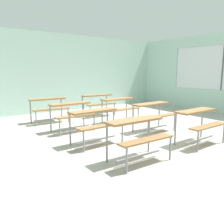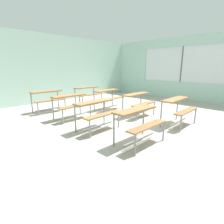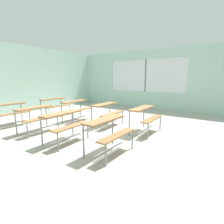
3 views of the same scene
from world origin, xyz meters
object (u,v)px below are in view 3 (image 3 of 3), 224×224
Objects in this scene: desk_bench_r0c1 at (145,114)px; desk_bench_r3c1 at (55,103)px; desk_bench_r0c0 at (109,128)px; desk_bench_r2c0 at (37,113)px; desk_bench_r1c0 at (65,120)px; desk_bench_r2c1 at (76,106)px; desk_bench_r3c0 at (10,109)px; desk_bench_r1c1 at (107,109)px.

desk_bench_r0c1 and desk_bench_r3c1 have the same top height.
desk_bench_r0c0 is at bearing -111.51° from desk_bench_r3c1.
desk_bench_r2c0 is at bearing 122.39° from desk_bench_r0c1.
desk_bench_r2c0 is (0.09, 1.32, 0.00)m from desk_bench_r1c0.
desk_bench_r1c0 is at bearing 143.13° from desk_bench_r0c1.
desk_bench_r0c1 is at bearing -37.93° from desk_bench_r1c0.
desk_bench_r2c0 is 0.99× the size of desk_bench_r2c1.
desk_bench_r0c0 is 3.99m from desk_bench_r3c0.
desk_bench_r3c0 is (-1.76, 1.32, 0.00)m from desk_bench_r2c1.
desk_bench_r3c1 is at bearing 2.46° from desk_bench_r3c0.
desk_bench_r0c0 and desk_bench_r3c1 have the same top height.
desk_bench_r2c0 is 1.67m from desk_bench_r2c1.
desk_bench_r3c0 is at bearing 113.47° from desk_bench_r0c1.
desk_bench_r2c0 is at bearing -84.10° from desk_bench_r3c0.
desk_bench_r2c1 and desk_bench_r3c1 have the same top height.
desk_bench_r3c1 is (1.83, 0.00, 0.00)m from desk_bench_r3c0.
desk_bench_r2c1 is at bearing 58.79° from desk_bench_r0c0.
desk_bench_r3c1 is (0.02, 2.70, 0.00)m from desk_bench_r1c1.
desk_bench_r3c0 is at bearing -177.58° from desk_bench_r3c1.
desk_bench_r1c0 is (-0.07, 1.27, 0.00)m from desk_bench_r0c0.
desk_bench_r0c0 and desk_bench_r2c1 have the same top height.
desk_bench_r0c1 is 2.26m from desk_bench_r1c0.
desk_bench_r2c1 is 1.00× the size of desk_bench_r3c0.
desk_bench_r3c0 is 1.83m from desk_bench_r3c1.
desk_bench_r0c0 is at bearing -88.66° from desk_bench_r1c0.
desk_bench_r1c1 is (1.74, 1.29, 0.00)m from desk_bench_r0c0.
desk_bench_r3c0 is (-0.06, 3.99, 0.00)m from desk_bench_r0c0.
desk_bench_r3c0 is (-1.81, 4.05, 0.00)m from desk_bench_r0c1.
desk_bench_r1c1 is 2.70m from desk_bench_r3c1.
desk_bench_r1c0 and desk_bench_r1c1 have the same top height.
desk_bench_r2c0 is at bearing -138.96° from desk_bench_r3c1.
desk_bench_r0c0 is at bearing -91.41° from desk_bench_r2c0.
desk_bench_r1c1 is at bearing -90.11° from desk_bench_r2c1.
desk_bench_r0c1 and desk_bench_r2c1 have the same top height.
desk_bench_r3c0 is (-0.09, 1.39, 0.00)m from desk_bench_r2c0.
desk_bench_r0c0 is 1.28m from desk_bench_r1c0.
desk_bench_r3c1 is at bearing 89.14° from desk_bench_r1c1.
desk_bench_r0c0 is at bearing -143.86° from desk_bench_r1c1.
desk_bench_r3c1 is at bearing 54.27° from desk_bench_r1c0.
desk_bench_r2c1 is at bearing 91.57° from desk_bench_r1c1.
desk_bench_r2c0 is 0.99× the size of desk_bench_r3c0.
desk_bench_r1c0 is at bearing 94.33° from desk_bench_r0c0.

